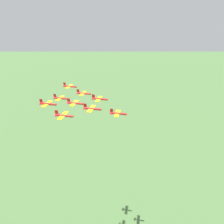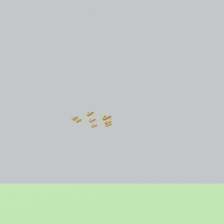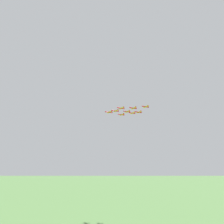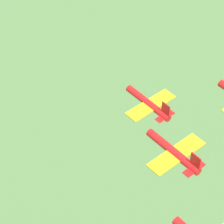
{
  "view_description": "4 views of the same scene",
  "coord_description": "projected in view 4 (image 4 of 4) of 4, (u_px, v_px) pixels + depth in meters",
  "views": [
    {
      "loc": [
        -56.76,
        34.37,
        157.42
      ],
      "look_at": [
        25.16,
        38.67,
        114.37
      ],
      "focal_mm": 28.0,
      "sensor_mm": 36.0,
      "label": 1
    },
    {
      "loc": [
        -41.42,
        -55.82,
        80.89
      ],
      "look_at": [
        26.19,
        30.23,
        116.54
      ],
      "focal_mm": 28.0,
      "sensor_mm": 36.0,
      "label": 2
    },
    {
      "loc": [
        186.43,
        -68.35,
        54.32
      ],
      "look_at": [
        28.55,
        37.97,
        113.15
      ],
      "focal_mm": 28.0,
      "sensor_mm": 36.0,
      "label": 3
    },
    {
      "loc": [
        73.64,
        70.16,
        169.83
      ],
      "look_at": [
        30.81,
        32.32,
        113.1
      ],
      "focal_mm": 85.0,
      "sensor_mm": 36.0,
      "label": 4
    }
  ],
  "objects": [
    {
      "name": "jet_1",
      "position": [
        175.0,
        153.0,
        68.61
      ],
      "size": [
        8.75,
        9.17,
        3.06
      ],
      "rotation": [
        0.0,
        0.0,
        3.0
      ],
      "color": "red"
    },
    {
      "name": "jet_0",
      "position": [
        150.0,
        104.0,
        81.54
      ],
      "size": [
        8.75,
        9.17,
        3.06
      ],
      "rotation": [
        0.0,
        0.0,
        3.0
      ],
      "color": "red"
    }
  ]
}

